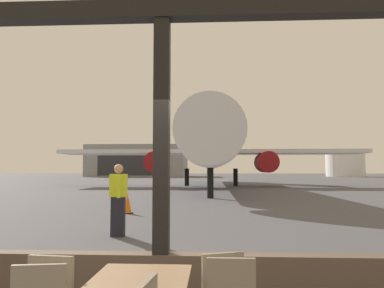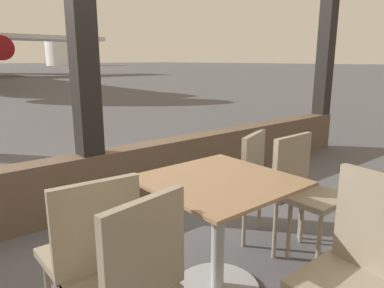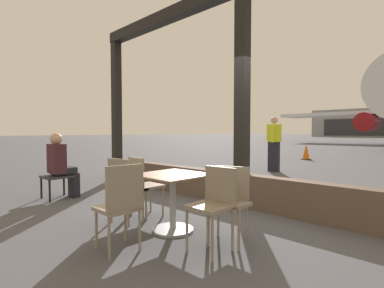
{
  "view_description": "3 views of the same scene",
  "coord_description": "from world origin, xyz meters",
  "px_view_note": "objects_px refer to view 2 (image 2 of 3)",
  "views": [
    {
      "loc": [
        0.65,
        -4.79,
        1.61
      ],
      "look_at": [
        -0.26,
        12.1,
        2.76
      ],
      "focal_mm": 35.13,
      "sensor_mm": 36.0,
      "label": 1
    },
    {
      "loc": [
        -1.31,
        -3.04,
        1.4
      ],
      "look_at": [
        -0.25,
        -1.77,
        1.01
      ],
      "focal_mm": 33.31,
      "sensor_mm": 36.0,
      "label": 2
    },
    {
      "loc": [
        2.7,
        -4.05,
        1.26
      ],
      "look_at": [
        -0.11,
        -1.11,
        1.09
      ],
      "focal_mm": 26.55,
      "sensor_mm": 36.0,
      "label": 3
    }
  ],
  "objects_px": {
    "cafe_chair_window_right": "(303,185)",
    "cafe_chair_side_extra": "(92,248)",
    "cafe_chair_aisle_left": "(362,262)",
    "cafe_chair_aisle_right": "(265,178)",
    "fuel_storage_tank": "(65,52)",
    "cafe_chair_window_left": "(130,277)",
    "dining_table": "(218,227)"
  },
  "relations": [
    {
      "from": "cafe_chair_window_right",
      "to": "cafe_chair_side_extra",
      "type": "distance_m",
      "value": 1.51
    },
    {
      "from": "cafe_chair_side_extra",
      "to": "cafe_chair_aisle_left",
      "type": "bearing_deg",
      "value": -46.48
    },
    {
      "from": "cafe_chair_aisle_right",
      "to": "cafe_chair_side_extra",
      "type": "xyz_separation_m",
      "value": [
        -1.47,
        -0.16,
        0.02
      ]
    },
    {
      "from": "cafe_chair_aisle_left",
      "to": "cafe_chair_side_extra",
      "type": "xyz_separation_m",
      "value": [
        -0.84,
        0.88,
        -0.01
      ]
    },
    {
      "from": "cafe_chair_aisle_left",
      "to": "cafe_chair_side_extra",
      "type": "height_order",
      "value": "cafe_chair_aisle_left"
    },
    {
      "from": "cafe_chair_window_right",
      "to": "cafe_chair_side_extra",
      "type": "height_order",
      "value": "cafe_chair_side_extra"
    },
    {
      "from": "cafe_chair_window_right",
      "to": "cafe_chair_side_extra",
      "type": "bearing_deg",
      "value": 173.98
    },
    {
      "from": "cafe_chair_window_right",
      "to": "fuel_storage_tank",
      "type": "height_order",
      "value": "fuel_storage_tank"
    },
    {
      "from": "cafe_chair_window_left",
      "to": "cafe_chair_window_right",
      "type": "relative_size",
      "value": 1.02
    },
    {
      "from": "cafe_chair_window_right",
      "to": "cafe_chair_side_extra",
      "type": "xyz_separation_m",
      "value": [
        -1.5,
        0.16,
        -0.01
      ]
    },
    {
      "from": "cafe_chair_aisle_right",
      "to": "fuel_storage_tank",
      "type": "relative_size",
      "value": 0.1
    },
    {
      "from": "dining_table",
      "to": "fuel_storage_tank",
      "type": "relative_size",
      "value": 0.09
    },
    {
      "from": "cafe_chair_window_left",
      "to": "fuel_storage_tank",
      "type": "height_order",
      "value": "fuel_storage_tank"
    },
    {
      "from": "dining_table",
      "to": "cafe_chair_aisle_left",
      "type": "height_order",
      "value": "cafe_chair_aisle_left"
    },
    {
      "from": "dining_table",
      "to": "cafe_chair_window_right",
      "type": "bearing_deg",
      "value": -6.2
    },
    {
      "from": "cafe_chair_aisle_left",
      "to": "cafe_chair_aisle_right",
      "type": "xyz_separation_m",
      "value": [
        0.63,
        1.04,
        -0.03
      ]
    },
    {
      "from": "cafe_chair_aisle_left",
      "to": "cafe_chair_aisle_right",
      "type": "distance_m",
      "value": 1.22
    },
    {
      "from": "cafe_chair_window_left",
      "to": "fuel_storage_tank",
      "type": "bearing_deg",
      "value": 69.49
    },
    {
      "from": "cafe_chair_aisle_right",
      "to": "cafe_chair_window_left",
      "type": "bearing_deg",
      "value": -161.97
    },
    {
      "from": "dining_table",
      "to": "cafe_chair_window_left",
      "type": "bearing_deg",
      "value": -161.84
    },
    {
      "from": "cafe_chair_window_right",
      "to": "fuel_storage_tank",
      "type": "xyz_separation_m",
      "value": [
        30.22,
        84.57,
        2.51
      ]
    },
    {
      "from": "cafe_chair_aisle_right",
      "to": "cafe_chair_side_extra",
      "type": "distance_m",
      "value": 1.48
    },
    {
      "from": "dining_table",
      "to": "cafe_chair_side_extra",
      "type": "distance_m",
      "value": 0.77
    },
    {
      "from": "cafe_chair_window_left",
      "to": "cafe_chair_aisle_right",
      "type": "distance_m",
      "value": 1.53
    },
    {
      "from": "dining_table",
      "to": "cafe_chair_window_left",
      "type": "height_order",
      "value": "cafe_chair_window_left"
    },
    {
      "from": "cafe_chair_window_left",
      "to": "fuel_storage_tank",
      "type": "distance_m",
      "value": 90.5
    },
    {
      "from": "cafe_chair_aisle_right",
      "to": "cafe_chair_aisle_left",
      "type": "bearing_deg",
      "value": -121.38
    },
    {
      "from": "cafe_chair_window_left",
      "to": "cafe_chair_side_extra",
      "type": "height_order",
      "value": "cafe_chair_window_left"
    },
    {
      "from": "cafe_chair_aisle_left",
      "to": "fuel_storage_tank",
      "type": "height_order",
      "value": "fuel_storage_tank"
    },
    {
      "from": "cafe_chair_side_extra",
      "to": "fuel_storage_tank",
      "type": "distance_m",
      "value": 90.21
    },
    {
      "from": "fuel_storage_tank",
      "to": "cafe_chair_aisle_right",
      "type": "bearing_deg",
      "value": -109.75
    },
    {
      "from": "fuel_storage_tank",
      "to": "dining_table",
      "type": "bearing_deg",
      "value": -110.13
    }
  ]
}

